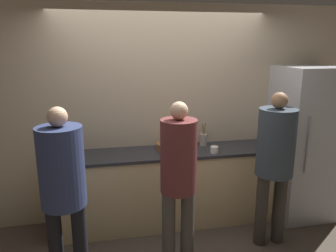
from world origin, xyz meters
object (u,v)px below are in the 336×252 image
object	(u,v)px
fruit_bowl	(168,146)
cup_white	(214,150)
person_left	(63,182)
potted_plant	(60,143)
person_center	(178,173)
refrigerator	(304,143)
person_right	(275,155)
cup_black	(74,152)
utensil_crock	(203,139)
bottle_green	(185,137)

from	to	relation	value
fruit_bowl	cup_white	distance (m)	0.55
person_left	potted_plant	world-z (taller)	person_left
person_center	cup_white	distance (m)	0.85
potted_plant	refrigerator	bearing A→B (deg)	-4.03
person_right	fruit_bowl	size ratio (longest dim) A/B	5.76
person_center	cup_black	xyz separation A→B (m)	(-1.00, 0.84, -0.01)
fruit_bowl	person_left	bearing A→B (deg)	-138.97
person_center	person_right	world-z (taller)	person_right
fruit_bowl	cup_white	size ratio (longest dim) A/B	3.21
fruit_bowl	utensil_crock	world-z (taller)	utensil_crock
person_right	cup_black	xyz separation A→B (m)	(-2.07, 0.68, -0.06)
fruit_bowl	cup_white	xyz separation A→B (m)	(0.49, -0.26, -0.00)
utensil_crock	potted_plant	world-z (taller)	utensil_crock
bottle_green	utensil_crock	bearing A→B (deg)	-14.33
fruit_bowl	refrigerator	bearing A→B (deg)	-5.81
person_right	cup_black	size ratio (longest dim) A/B	18.35
cup_black	potted_plant	xyz separation A→B (m)	(-0.15, 0.08, 0.09)
refrigerator	person_right	bearing A→B (deg)	-141.84
bottle_green	cup_white	xyz separation A→B (m)	(0.25, -0.37, -0.06)
cup_black	cup_white	distance (m)	1.59
fruit_bowl	potted_plant	xyz separation A→B (m)	(-1.23, 0.03, 0.10)
utensil_crock	bottle_green	distance (m)	0.23
refrigerator	cup_black	size ratio (longest dim) A/B	20.63
utensil_crock	cup_black	bearing A→B (deg)	-176.16
cup_black	potted_plant	bearing A→B (deg)	150.84
cup_white	potted_plant	world-z (taller)	potted_plant
person_center	bottle_green	xyz separation A→B (m)	(0.32, 1.00, 0.04)
person_left	fruit_bowl	bearing A→B (deg)	41.03
utensil_crock	cup_black	size ratio (longest dim) A/B	3.10
person_right	cup_white	size ratio (longest dim) A/B	18.51
person_right	utensil_crock	world-z (taller)	person_right
person_center	cup_white	xyz separation A→B (m)	(0.57, 0.63, -0.02)
person_center	fruit_bowl	bearing A→B (deg)	84.72
fruit_bowl	potted_plant	size ratio (longest dim) A/B	1.18
refrigerator	person_center	world-z (taller)	refrigerator
utensil_crock	cup_black	xyz separation A→B (m)	(-1.54, -0.10, -0.03)
person_left	cup_black	distance (m)	0.92
fruit_bowl	utensil_crock	distance (m)	0.46
cup_black	person_right	bearing A→B (deg)	-18.07
bottle_green	potted_plant	size ratio (longest dim) A/B	1.00
person_left	person_right	bearing A→B (deg)	6.52
refrigerator	potted_plant	size ratio (longest dim) A/B	7.65
person_right	bottle_green	distance (m)	1.12
person_right	fruit_bowl	world-z (taller)	person_right
refrigerator	person_center	size ratio (longest dim) A/B	1.14
refrigerator	person_left	world-z (taller)	refrigerator
refrigerator	potted_plant	distance (m)	2.93
person_left	person_center	distance (m)	1.03
utensil_crock	bottle_green	xyz separation A→B (m)	(-0.22, 0.06, 0.02)
person_center	potted_plant	bearing A→B (deg)	141.44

